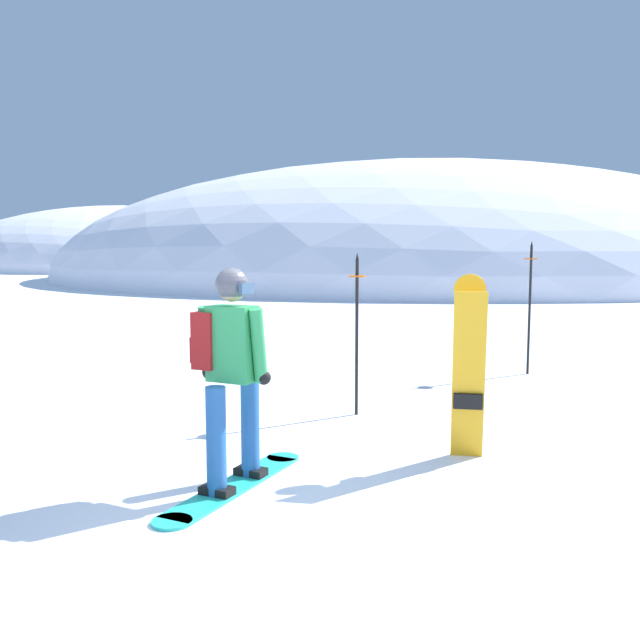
# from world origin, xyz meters

# --- Properties ---
(ground_plane) EXTENTS (300.00, 300.00, 0.00)m
(ground_plane) POSITION_xyz_m (0.00, 0.00, 0.00)
(ground_plane) COLOR white
(ridge_peak_main) EXTENTS (42.94, 38.65, 13.53)m
(ridge_peak_main) POSITION_xyz_m (-0.29, 37.79, 0.00)
(ridge_peak_main) COLOR white
(ridge_peak_main) RESTS_ON ground
(ridge_peak_far) EXTENTS (30.11, 27.10, 10.65)m
(ridge_peak_far) POSITION_xyz_m (-25.59, 50.81, 0.00)
(ridge_peak_far) COLOR white
(ridge_peak_far) RESTS_ON ground
(snowboarder_main) EXTENTS (0.70, 1.78, 1.71)m
(snowboarder_main) POSITION_xyz_m (-0.28, 0.58, 0.92)
(snowboarder_main) COLOR #23B7A3
(snowboarder_main) RESTS_ON ground
(spare_snowboard) EXTENTS (0.28, 0.32, 1.64)m
(spare_snowboard) POSITION_xyz_m (1.56, 1.60, 0.83)
(spare_snowboard) COLOR orange
(spare_snowboard) RESTS_ON ground
(piste_marker_near) EXTENTS (0.20, 0.20, 1.81)m
(piste_marker_near) POSITION_xyz_m (0.41, 3.04, 1.04)
(piste_marker_near) COLOR black
(piste_marker_near) RESTS_ON ground
(piste_marker_far) EXTENTS (0.20, 0.20, 1.96)m
(piste_marker_far) POSITION_xyz_m (2.60, 5.92, 1.11)
(piste_marker_far) COLOR black
(piste_marker_far) RESTS_ON ground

